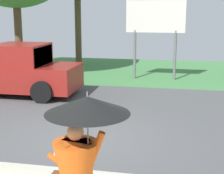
# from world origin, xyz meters

# --- Properties ---
(ground_plane) EXTENTS (40.00, 22.00, 0.20)m
(ground_plane) POSITION_xyz_m (0.00, 2.95, -0.05)
(ground_plane) COLOR #4C4C4F
(monk_pedestrian) EXTENTS (1.12, 1.09, 2.13)m
(monk_pedestrian) POSITION_xyz_m (1.03, -3.83, 1.14)
(monk_pedestrian) COLOR #E55B19
(monk_pedestrian) RESTS_ON ground_plane
(pickup_truck) EXTENTS (5.20, 2.28, 1.88)m
(pickup_truck) POSITION_xyz_m (-3.99, 3.95, 0.87)
(pickup_truck) COLOR maroon
(pickup_truck) RESTS_ON ground_plane
(roadside_billboard) EXTENTS (2.60, 0.12, 3.50)m
(roadside_billboard) POSITION_xyz_m (1.07, 7.83, 2.55)
(roadside_billboard) COLOR slate
(roadside_billboard) RESTS_ON ground_plane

